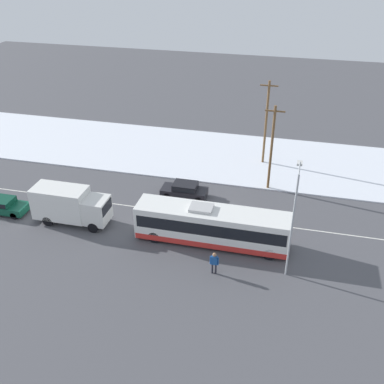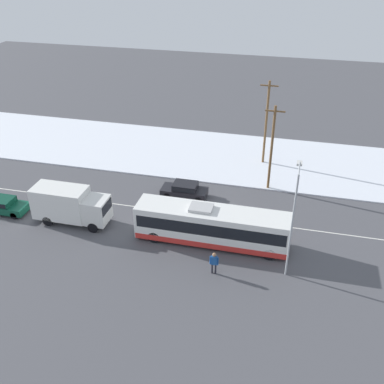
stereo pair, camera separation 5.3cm
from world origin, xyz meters
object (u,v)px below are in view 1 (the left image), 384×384
at_px(sedan_car, 185,189).
at_px(streetlamp, 294,212).
at_px(utility_pole_roadside, 272,147).
at_px(city_bus, 212,226).
at_px(utility_pole_snowlot, 266,122).
at_px(box_truck, 70,204).
at_px(pedestrian_at_stop, 214,261).
at_px(parked_car_near_truck, 1,204).

bearing_deg(sedan_car, streetlamp, 139.26).
bearing_deg(utility_pole_roadside, city_bus, -109.90).
height_order(city_bus, utility_pole_snowlot, utility_pole_snowlot).
bearing_deg(streetlamp, sedan_car, 139.26).
bearing_deg(box_truck, utility_pole_snowlot, 45.96).
bearing_deg(city_bus, streetlamp, -19.63).
bearing_deg(box_truck, streetlamp, -6.72).
distance_m(city_bus, pedestrian_at_stop, 3.86).
distance_m(sedan_car, streetlamp, 13.84).
bearing_deg(pedestrian_at_stop, city_bus, 103.72).
distance_m(parked_car_near_truck, streetlamp, 25.60).
distance_m(parked_car_near_truck, utility_pole_snowlot, 26.76).
bearing_deg(parked_car_near_truck, streetlamp, -4.89).
bearing_deg(utility_pole_roadside, utility_pole_snowlot, 101.01).
relative_size(parked_car_near_truck, streetlamp, 0.56).
bearing_deg(streetlamp, utility_pole_snowlot, 101.48).
bearing_deg(utility_pole_roadside, box_truck, -148.30).
bearing_deg(utility_pole_snowlot, utility_pole_roadside, -78.99).
xyz_separation_m(parked_car_near_truck, pedestrian_at_stop, (20.01, -3.72, 0.38)).
bearing_deg(parked_car_near_truck, pedestrian_at_stop, -10.52).
distance_m(pedestrian_at_stop, utility_pole_snowlot, 19.43).
relative_size(sedan_car, utility_pole_roadside, 0.51).
distance_m(pedestrian_at_stop, streetlamp, 6.68).
height_order(box_truck, sedan_car, box_truck).
distance_m(city_bus, box_truck, 12.32).
xyz_separation_m(sedan_car, utility_pole_roadside, (7.48, 3.39, 3.62)).
distance_m(parked_car_near_truck, pedestrian_at_stop, 20.36).
xyz_separation_m(box_truck, utility_pole_snowlot, (14.80, 15.30, 2.95)).
xyz_separation_m(city_bus, box_truck, (-12.32, 0.01, 0.17)).
xyz_separation_m(sedan_car, streetlamp, (9.96, -8.58, 4.36)).
xyz_separation_m(box_truck, sedan_car, (8.39, 6.41, -0.97)).
bearing_deg(pedestrian_at_stop, utility_pole_roadside, 78.95).
height_order(streetlamp, utility_pole_snowlot, utility_pole_snowlot).
xyz_separation_m(streetlamp, utility_pole_roadside, (-2.48, 11.96, -0.74)).
xyz_separation_m(parked_car_near_truck, streetlamp, (25.13, -2.15, 4.38)).
relative_size(box_truck, utility_pole_snowlot, 0.72).
bearing_deg(city_bus, sedan_car, 121.43).
relative_size(parked_car_near_truck, utility_pole_snowlot, 0.52).
height_order(sedan_car, utility_pole_roadside, utility_pole_roadside).
relative_size(box_truck, parked_car_near_truck, 1.39).
distance_m(sedan_car, utility_pole_roadside, 8.97).
height_order(streetlamp, utility_pole_roadside, utility_pole_roadside).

